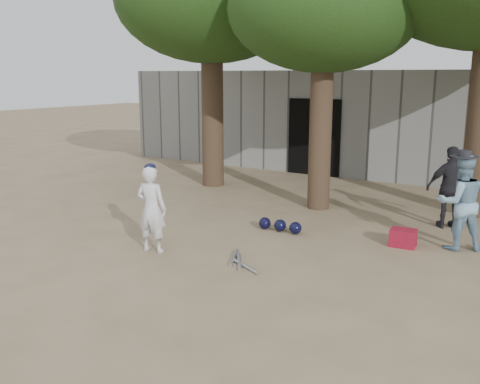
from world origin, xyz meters
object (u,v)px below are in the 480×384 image
Objects in this scene: boy_player at (151,209)px; red_bag at (403,238)px; spectator_dark at (451,188)px; spectator_blue at (460,202)px.

red_bag is at bearing -155.63° from boy_player.
red_bag is (3.44, 2.50, -0.57)m from boy_player.
spectator_dark is (3.84, 4.12, 0.06)m from boy_player.
boy_player is 4.29m from red_bag.
boy_player is 0.92× the size of spectator_dark.
spectator_dark is (-0.40, 1.26, -0.02)m from spectator_blue.
spectator_blue reaches higher than boy_player.
spectator_dark is 1.79m from red_bag.
boy_player is 5.11m from spectator_blue.
spectator_blue is at bearing 24.40° from red_bag.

